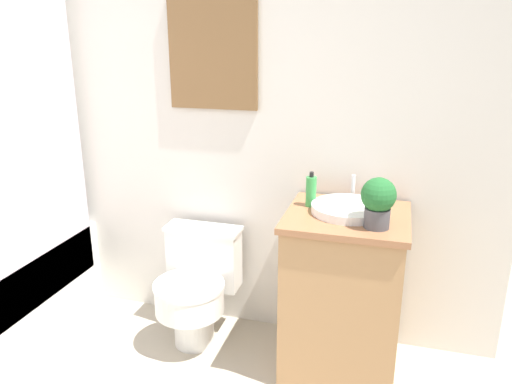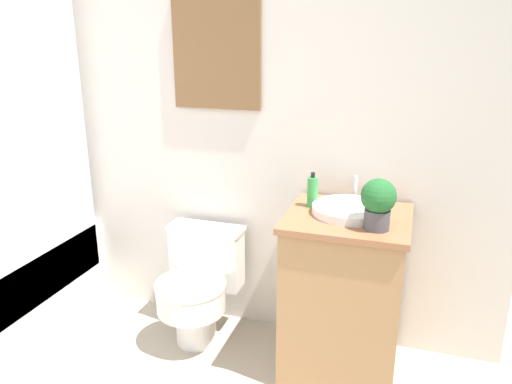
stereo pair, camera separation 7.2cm
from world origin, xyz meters
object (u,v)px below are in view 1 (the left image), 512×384
Objects in this scene: toilet at (196,286)px; sink at (348,208)px; soap_bottle at (311,191)px; potted_plant at (378,200)px.

sink is at bearing -0.88° from toilet.
sink is 0.20m from soap_bottle.
toilet is 0.96m from sink.
toilet is 2.77× the size of potted_plant.
potted_plant is at bearing -48.39° from sink.
soap_bottle is (0.61, 0.03, 0.59)m from toilet.
potted_plant is (0.14, -0.15, 0.10)m from sink.
sink is 0.23m from potted_plant.
sink is at bearing -13.43° from soap_bottle.
toilet is at bearing -176.95° from soap_bottle.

